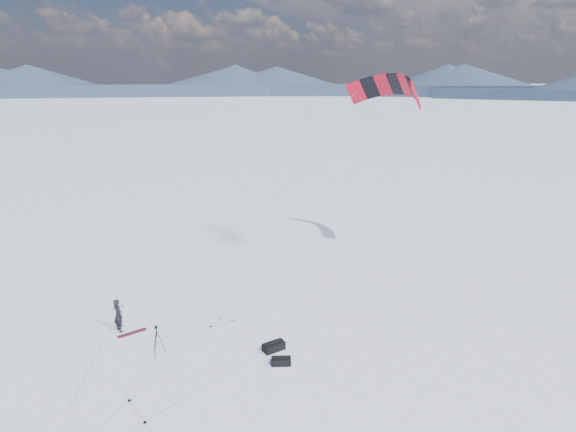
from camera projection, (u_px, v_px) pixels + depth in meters
name	position (u px, v px, depth m)	size (l,w,h in m)	color
ground	(183.00, 373.00, 19.22)	(1800.00, 1800.00, 0.00)	white
horizon_hills	(178.00, 292.00, 18.25)	(704.00, 705.94, 8.63)	#1C253E
snow_tracks	(168.00, 381.00, 18.67)	(14.76, 10.25, 0.01)	silver
snowkiter	(120.00, 331.00, 22.40)	(0.59, 0.39, 1.61)	black
snowboard	(132.00, 333.00, 22.17)	(1.34, 0.25, 0.04)	maroon
tripod	(157.00, 336.00, 20.26)	(0.53, 0.61, 1.34)	black
gear_bag_a	(274.00, 346.00, 20.75)	(1.02, 0.63, 0.43)	black
gear_bag_b	(281.00, 361.00, 19.73)	(0.89, 0.64, 0.37)	black
power_kite	(388.00, 90.00, 26.63)	(16.44, 5.71, 10.41)	red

